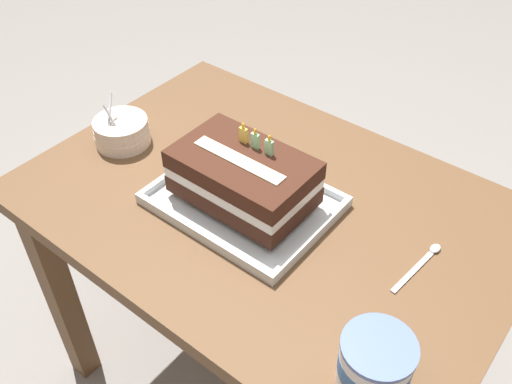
{
  "coord_description": "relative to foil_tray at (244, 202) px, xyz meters",
  "views": [
    {
      "loc": [
        0.52,
        -0.69,
        1.52
      ],
      "look_at": [
        -0.02,
        -0.02,
        0.75
      ],
      "focal_mm": 39.6,
      "sensor_mm": 36.0,
      "label": 1
    }
  ],
  "objects": [
    {
      "name": "foil_tray",
      "position": [
        0.0,
        0.0,
        0.0
      ],
      "size": [
        0.36,
        0.27,
        0.02
      ],
      "color": "silver",
      "rests_on": "dining_table"
    },
    {
      "name": "ground_plane",
      "position": [
        0.03,
        0.04,
        -0.73
      ],
      "size": [
        8.0,
        8.0,
        0.0
      ],
      "primitive_type": "plane",
      "color": "gray"
    },
    {
      "name": "serving_spoon_near_tray",
      "position": [
        0.36,
        0.09,
        -0.0
      ],
      "size": [
        0.03,
        0.16,
        0.01
      ],
      "color": "silver",
      "rests_on": "dining_table"
    },
    {
      "name": "bowl_stack",
      "position": [
        -0.36,
        -0.01,
        0.02
      ],
      "size": [
        0.13,
        0.13,
        0.12
      ],
      "color": "silver",
      "rests_on": "dining_table"
    },
    {
      "name": "birthday_cake",
      "position": [
        -0.0,
        0.0,
        0.07
      ],
      "size": [
        0.27,
        0.17,
        0.15
      ],
      "color": "#412116",
      "rests_on": "foil_tray"
    },
    {
      "name": "ice_cream_tub",
      "position": [
        0.41,
        -0.19,
        0.04
      ],
      "size": [
        0.11,
        0.11,
        0.1
      ],
      "color": "white",
      "rests_on": "dining_table"
    },
    {
      "name": "dining_table",
      "position": [
        0.03,
        0.04,
        -0.12
      ],
      "size": [
        1.02,
        0.71,
        0.72
      ],
      "color": "brown",
      "rests_on": "ground_plane"
    }
  ]
}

